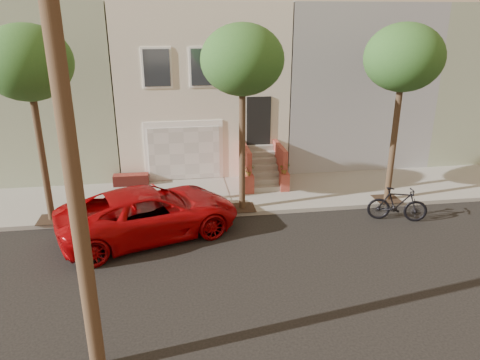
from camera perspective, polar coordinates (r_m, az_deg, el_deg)
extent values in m
plane|color=black|center=(12.57, -1.54, -11.53)|extent=(90.00, 90.00, 0.00)
cube|color=gray|center=(17.31, -3.75, -2.07)|extent=(40.00, 3.70, 0.15)
cube|color=beige|center=(22.07, -5.34, 12.35)|extent=(7.00, 8.00, 7.00)
cube|color=gray|center=(22.71, -23.06, 11.09)|extent=(6.50, 8.00, 7.00)
cube|color=#93969B|center=(23.46, 11.88, 12.48)|extent=(6.50, 8.00, 7.00)
cube|color=gray|center=(26.41, 25.53, 11.80)|extent=(6.50, 8.00, 7.00)
cube|color=white|center=(18.59, -7.12, 3.72)|extent=(3.20, 0.12, 2.50)
cube|color=silver|center=(18.57, -7.10, 3.38)|extent=(2.90, 0.06, 2.20)
cube|color=gray|center=(17.23, -6.74, -1.97)|extent=(3.20, 3.70, 0.02)
cube|color=maroon|center=(18.69, -13.70, 0.06)|extent=(1.40, 0.45, 0.44)
cube|color=black|center=(18.58, 2.40, 7.51)|extent=(1.00, 0.06, 2.00)
cube|color=#3F4751|center=(17.90, -10.55, 13.87)|extent=(1.00, 0.06, 1.40)
cube|color=white|center=(17.92, -10.55, 13.87)|extent=(1.15, 0.05, 1.55)
cube|color=#3F4751|center=(17.94, -4.63, 14.14)|extent=(1.00, 0.06, 1.40)
cube|color=white|center=(17.96, -4.63, 14.15)|extent=(1.15, 0.05, 1.55)
cube|color=#3F4751|center=(18.16, 1.22, 14.27)|extent=(1.00, 0.06, 1.40)
cube|color=white|center=(18.18, 1.21, 14.28)|extent=(1.15, 0.05, 1.55)
cube|color=gray|center=(17.57, 3.39, -1.10)|extent=(1.20, 0.28, 0.20)
cube|color=gray|center=(17.75, 3.22, -0.18)|extent=(1.20, 0.28, 0.20)
cube|color=gray|center=(17.94, 3.05, 0.73)|extent=(1.20, 0.28, 0.20)
cube|color=gray|center=(18.14, 2.89, 1.61)|extent=(1.20, 0.28, 0.20)
cube|color=gray|center=(18.34, 2.73, 2.48)|extent=(1.20, 0.28, 0.20)
cube|color=gray|center=(18.54, 2.57, 3.33)|extent=(1.20, 0.28, 0.20)
cube|color=gray|center=(18.75, 2.42, 4.16)|extent=(1.20, 0.28, 0.20)
cube|color=#983D32|center=(17.99, 0.71, 1.81)|extent=(0.18, 1.96, 1.60)
cube|color=#983D32|center=(18.25, 5.05, 2.01)|extent=(0.18, 1.96, 1.60)
cube|color=#983D32|center=(17.32, 1.17, -0.51)|extent=(0.35, 0.35, 0.70)
imported|color=#1E4D1B|center=(17.12, 1.18, 1.30)|extent=(0.40, 0.35, 0.45)
cube|color=#983D32|center=(17.60, 5.67, -0.26)|extent=(0.35, 0.35, 0.70)
imported|color=#1E4D1B|center=(17.40, 5.73, 1.51)|extent=(0.41, 0.35, 0.45)
cube|color=#2D2116|center=(16.45, -22.80, -4.62)|extent=(0.90, 0.90, 0.02)
cylinder|color=#382719|center=(15.74, -23.82, 2.34)|extent=(0.22, 0.22, 4.20)
ellipsoid|color=#1E4D1B|center=(15.19, -25.46, 13.35)|extent=(2.70, 2.57, 2.29)
cube|color=#2D2116|center=(16.05, 0.27, -3.54)|extent=(0.90, 0.90, 0.02)
cylinder|color=#382719|center=(15.34, 0.28, 3.65)|extent=(0.22, 0.22, 4.20)
ellipsoid|color=#1E4D1B|center=(14.76, 0.30, 15.07)|extent=(2.70, 2.57, 2.29)
cube|color=#2D2116|center=(17.69, 18.17, -2.30)|extent=(0.90, 0.90, 0.02)
cylinder|color=#382719|center=(17.04, 18.93, 4.23)|extent=(0.22, 0.22, 4.20)
ellipsoid|color=#1E4D1B|center=(16.53, 20.14, 14.44)|extent=(2.70, 2.57, 2.29)
cylinder|color=#3F301D|center=(7.79, -21.37, 6.93)|extent=(0.30, 0.30, 10.00)
imported|color=#A10509|center=(14.41, -11.40, -4.09)|extent=(6.19, 4.27, 1.57)
imported|color=black|center=(16.14, 19.43, -2.93)|extent=(2.05, 1.15, 1.19)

